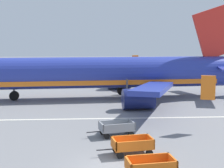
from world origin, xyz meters
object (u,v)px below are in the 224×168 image
baggage_cart_fourth_in_row (116,128)px  airplane (112,73)px  baggage_cart_second_in_row (150,167)px  baggage_cart_third_in_row (132,145)px

baggage_cart_fourth_in_row → airplane: bearing=87.9°
airplane → baggage_cart_second_in_row: bearing=-88.4°
baggage_cart_third_in_row → baggage_cart_fourth_in_row: same height
airplane → baggage_cart_fourth_in_row: size_ratio=10.38×
airplane → baggage_cart_fourth_in_row: 15.68m
airplane → baggage_cart_fourth_in_row: bearing=-92.1°
baggage_cart_second_in_row → baggage_cart_fourth_in_row: size_ratio=1.00×
baggage_cart_third_in_row → airplane: bearing=90.3°
airplane → baggage_cart_second_in_row: size_ratio=10.41×
airplane → baggage_cart_fourth_in_row: airplane is taller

